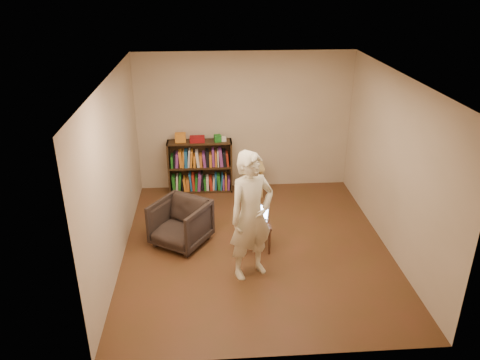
{
  "coord_description": "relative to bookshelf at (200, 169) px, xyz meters",
  "views": [
    {
      "loc": [
        -0.69,
        -6.11,
        3.9
      ],
      "look_at": [
        -0.22,
        0.35,
        0.97
      ],
      "focal_mm": 35.0,
      "sensor_mm": 36.0,
      "label": 1
    }
  ],
  "objects": [
    {
      "name": "wall_back",
      "position": [
        0.85,
        0.16,
        0.86
      ],
      "size": [
        4.0,
        0.0,
        4.0
      ],
      "primitive_type": "plane",
      "rotation": [
        1.57,
        0.0,
        0.0
      ],
      "color": "beige",
      "rests_on": "floor"
    },
    {
      "name": "red_cloth",
      "position": [
        -0.04,
        -0.02,
        0.61
      ],
      "size": [
        0.28,
        0.21,
        0.09
      ],
      "primitive_type": "cube",
      "rotation": [
        0.0,
        0.0,
        0.02
      ],
      "color": "maroon",
      "rests_on": "bookshelf"
    },
    {
      "name": "side_table",
      "position": [
        0.84,
        -2.12,
        -0.07
      ],
      "size": [
        0.43,
        0.43,
        0.44
      ],
      "color": "#321E10",
      "rests_on": "floor"
    },
    {
      "name": "armchair",
      "position": [
        -0.3,
        -1.91,
        -0.09
      ],
      "size": [
        1.05,
        1.06,
        0.71
      ],
      "primitive_type": "imported",
      "rotation": [
        0.0,
        0.0,
        -0.57
      ],
      "color": "black",
      "rests_on": "floor"
    },
    {
      "name": "bookshelf",
      "position": [
        0.0,
        0.0,
        0.0
      ],
      "size": [
        1.2,
        0.3,
        1.0
      ],
      "color": "black",
      "rests_on": "floor"
    },
    {
      "name": "person",
      "position": [
        0.7,
        -2.77,
        0.47
      ],
      "size": [
        0.79,
        0.69,
        1.82
      ],
      "primitive_type": "imported",
      "rotation": [
        0.0,
        0.0,
        0.48
      ],
      "color": "beige",
      "rests_on": "floor"
    },
    {
      "name": "box_white",
      "position": [
        0.44,
        -0.03,
        0.6
      ],
      "size": [
        0.1,
        0.1,
        0.08
      ],
      "primitive_type": "cube",
      "rotation": [
        0.0,
        0.0,
        0.06
      ],
      "color": "white",
      "rests_on": "bookshelf"
    },
    {
      "name": "wall_right",
      "position": [
        2.85,
        -2.09,
        0.86
      ],
      "size": [
        0.0,
        4.5,
        4.5
      ],
      "primitive_type": "plane",
      "rotation": [
        1.57,
        0.0,
        -1.57
      ],
      "color": "beige",
      "rests_on": "floor"
    },
    {
      "name": "box_green",
      "position": [
        0.34,
        -0.04,
        0.62
      ],
      "size": [
        0.14,
        0.14,
        0.12
      ],
      "primitive_type": "cube",
      "rotation": [
        0.0,
        0.0,
        0.15
      ],
      "color": "#1E701F",
      "rests_on": "bookshelf"
    },
    {
      "name": "wall_left",
      "position": [
        -1.15,
        -2.09,
        0.86
      ],
      "size": [
        0.0,
        4.5,
        4.5
      ],
      "primitive_type": "plane",
      "rotation": [
        1.57,
        0.0,
        1.57
      ],
      "color": "beige",
      "rests_on": "floor"
    },
    {
      "name": "box_yellow",
      "position": [
        -0.34,
        -0.01,
        0.64
      ],
      "size": [
        0.2,
        0.15,
        0.16
      ],
      "primitive_type": "cube",
      "rotation": [
        0.0,
        0.0,
        0.04
      ],
      "color": "orange",
      "rests_on": "bookshelf"
    },
    {
      "name": "stool",
      "position": [
        0.98,
        -0.25,
        0.03
      ],
      "size": [
        0.4,
        0.4,
        0.58
      ],
      "color": "tan",
      "rests_on": "floor"
    },
    {
      "name": "floor",
      "position": [
        0.85,
        -2.09,
        -0.44
      ],
      "size": [
        4.5,
        4.5,
        0.0
      ],
      "primitive_type": "plane",
      "color": "#4C3318",
      "rests_on": "ground"
    },
    {
      "name": "ceiling",
      "position": [
        0.85,
        -2.09,
        2.16
      ],
      "size": [
        4.5,
        4.5,
        0.0
      ],
      "primitive_type": "plane",
      "color": "silver",
      "rests_on": "wall_back"
    },
    {
      "name": "laptop",
      "position": [
        0.86,
        -2.06,
        0.06
      ],
      "size": [
        0.42,
        0.41,
        0.24
      ],
      "rotation": [
        0.0,
        0.0,
        -0.65
      ],
      "color": "#B6B6BB",
      "rests_on": "side_table"
    }
  ]
}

